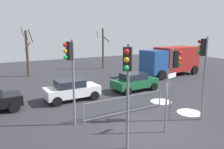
# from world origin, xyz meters

# --- Properties ---
(ground_plane) EXTENTS (60.00, 60.00, 0.00)m
(ground_plane) POSITION_xyz_m (0.00, 0.00, 0.00)
(ground_plane) COLOR #2D2D33
(traffic_light_foreground_right) EXTENTS (0.36, 0.56, 4.53)m
(traffic_light_foreground_right) POSITION_xyz_m (3.12, -0.36, 3.32)
(traffic_light_foreground_right) COLOR slate
(traffic_light_foreground_right) RESTS_ON ground
(traffic_light_mid_right) EXTENTS (0.46, 0.47, 4.33)m
(traffic_light_mid_right) POSITION_xyz_m (-2.23, -1.22, 3.17)
(traffic_light_mid_right) COLOR slate
(traffic_light_mid_right) RESTS_ON ground
(traffic_light_foreground_left) EXTENTS (0.55, 0.37, 3.93)m
(traffic_light_foreground_left) POSITION_xyz_m (1.68, 0.24, 2.88)
(traffic_light_foreground_left) COLOR slate
(traffic_light_foreground_left) RESTS_ON ground
(traffic_light_mid_left) EXTENTS (0.56, 0.37, 4.42)m
(traffic_light_mid_left) POSITION_xyz_m (-3.30, 2.27, 3.24)
(traffic_light_mid_left) COLOR slate
(traffic_light_mid_left) RESTS_ON ground
(direction_sign_post) EXTENTS (0.77, 0.26, 3.10)m
(direction_sign_post) POSITION_xyz_m (0.38, -0.69, 1.74)
(direction_sign_post) COLOR slate
(direction_sign_post) RESTS_ON ground
(pedestrian_guard_railing) EXTENTS (5.46, 0.19, 1.07)m
(pedestrian_guard_railing) POSITION_xyz_m (-0.00, 2.32, 0.55)
(pedestrian_guard_railing) COLOR slate
(pedestrian_guard_railing) RESTS_ON ground
(car_green_trailing) EXTENTS (3.91, 2.15, 1.47)m
(car_green_trailing) POSITION_xyz_m (3.49, 6.38, 0.77)
(car_green_trailing) COLOR #195933
(car_green_trailing) RESTS_ON ground
(car_white_mid) EXTENTS (3.84, 2.01, 1.47)m
(car_white_mid) POSITION_xyz_m (-1.87, 6.46, 0.77)
(car_white_mid) COLOR silver
(car_white_mid) RESTS_ON ground
(delivery_truck) EXTENTS (7.22, 3.19, 3.10)m
(delivery_truck) POSITION_xyz_m (10.72, 9.77, 1.74)
(delivery_truck) COLOR maroon
(delivery_truck) RESTS_ON ground
(bare_tree_left) EXTENTS (1.19, 1.18, 5.21)m
(bare_tree_left) POSITION_xyz_m (-3.09, 16.92, 2.60)
(bare_tree_left) COLOR #473828
(bare_tree_left) RESTS_ON ground
(bare_tree_centre) EXTENTS (1.75, 1.75, 5.17)m
(bare_tree_centre) POSITION_xyz_m (6.29, 17.50, 2.73)
(bare_tree_centre) COLOR #473828
(bare_tree_centre) RESTS_ON ground
(snow_patch_kerb) EXTENTS (1.44, 1.44, 0.01)m
(snow_patch_kerb) POSITION_xyz_m (3.42, 0.56, 0.01)
(snow_patch_kerb) COLOR white
(snow_patch_kerb) RESTS_ON ground
(snow_patch_island) EXTENTS (1.46, 1.46, 0.01)m
(snow_patch_island) POSITION_xyz_m (3.40, 3.03, 0.01)
(snow_patch_island) COLOR white
(snow_patch_island) RESTS_ON ground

